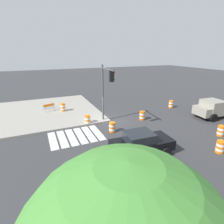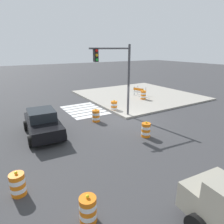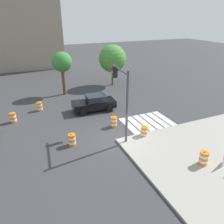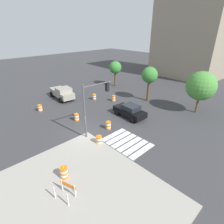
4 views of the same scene
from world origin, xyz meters
name	(u,v)px [view 2 (image 2 of 4)]	position (x,y,z in m)	size (l,w,h in m)	color
ground_plane	(126,119)	(0.00, 0.00, 0.00)	(120.00, 120.00, 0.00)	#38383A
sidewalk_corner	(138,95)	(6.00, -6.00, 0.07)	(12.00, 12.00, 0.15)	#9E998E
crosswalk_stripes	(84,110)	(4.00, 1.80, 0.01)	(4.35, 3.20, 0.02)	silver
sports_car	(43,123)	(0.43, 6.22, 0.81)	(4.41, 2.36, 1.63)	black
traffic_barrel_near_corner	(146,130)	(-3.25, 0.77, 0.45)	(0.56, 0.56, 1.02)	orange
traffic_barrel_crosswalk_end	(88,209)	(-7.26, 6.63, 0.45)	(0.56, 0.56, 1.02)	orange
traffic_barrel_median_near	(96,116)	(0.83, 2.22, 0.45)	(0.56, 0.56, 1.02)	orange
traffic_barrel_median_far	(114,106)	(2.35, -0.35, 0.45)	(0.56, 0.56, 1.02)	orange
traffic_barrel_lane_center	(18,184)	(-4.75, 8.39, 0.45)	(0.56, 0.56, 1.02)	orange
traffic_barrel_on_sidewalk	(143,95)	(3.94, -5.03, 0.60)	(0.56, 0.56, 1.02)	orange
construction_barricade	(139,91)	(5.49, -5.69, 0.72)	(1.42, 1.13, 1.00)	silver
traffic_light_pole	(116,69)	(0.69, 0.53, 3.91)	(0.53, 3.28, 5.50)	#4C4C51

